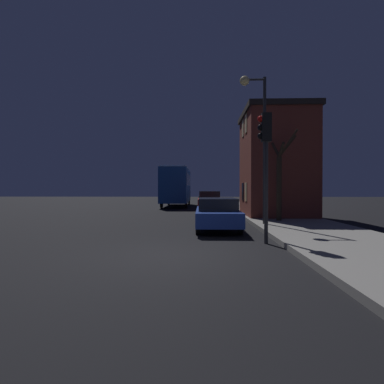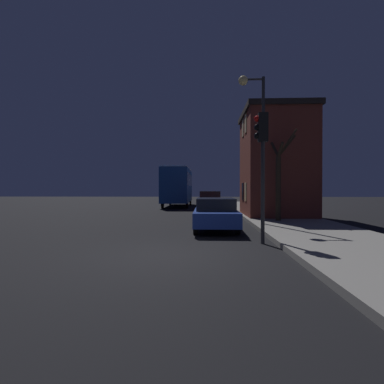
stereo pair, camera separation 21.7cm
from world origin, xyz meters
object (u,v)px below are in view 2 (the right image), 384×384
Objects in this scene: traffic_light at (262,150)px; car_far_lane at (208,198)px; car_mid_lane at (210,201)px; bus at (178,184)px; streetlamp at (255,122)px; bare_tree at (279,178)px; car_near_lane at (215,213)px.

traffic_light is 1.00× the size of car_far_lane.
traffic_light is 0.97× the size of car_mid_lane.
streetlamp is at bearing -72.91° from bus.
traffic_light reaches higher than bus.
bare_tree is 1.05× the size of car_mid_lane.
traffic_light is at bearing -86.39° from car_far_lane.
car_far_lane is (-1.48, 23.42, -2.16)m from traffic_light.
car_near_lane is at bearing 112.06° from traffic_light.
car_mid_lane is at bearing 101.15° from streetlamp.
car_near_lane is (-1.35, 3.34, -2.25)m from traffic_light.
car_mid_lane is at bearing 111.96° from bare_tree.
streetlamp is 0.73× the size of bus.
streetlamp is 4.43m from traffic_light.
car_far_lane is (3.07, 3.07, -1.44)m from bus.
streetlamp reaches higher than car_mid_lane.
car_near_lane is at bearing -89.54° from car_mid_lane.
traffic_light is 0.86× the size of car_near_lane.
streetlamp is at bearing -78.85° from car_mid_lane.
bare_tree is 8.99m from car_mid_lane.
streetlamp is at bearing 83.38° from traffic_light.
bare_tree reaches higher than car_far_lane.
car_mid_lane reaches higher than car_far_lane.
traffic_light is 13.96m from car_mid_lane.
streetlamp is 1.50× the size of bare_tree.
car_mid_lane reaches higher than car_near_lane.
car_far_lane is (-0.12, 20.08, 0.09)m from car_near_lane.
bare_tree is (1.41, 1.45, -2.44)m from streetlamp.
car_near_lane is 1.13× the size of car_mid_lane.
streetlamp is 3.17m from bare_tree.
streetlamp is 1.39× the size of car_near_lane.
bus is at bearing 115.09° from car_mid_lane.
streetlamp is 19.87m from car_far_lane.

